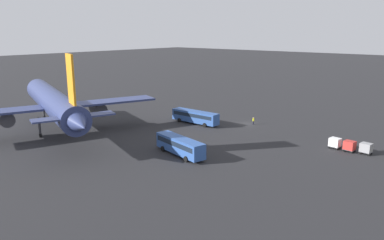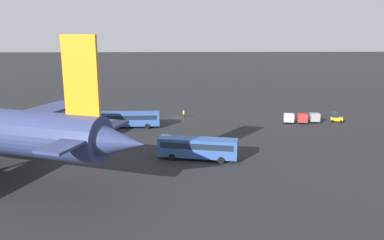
% 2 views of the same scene
% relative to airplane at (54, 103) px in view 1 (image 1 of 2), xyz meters
% --- Properties ---
extents(ground_plane, '(600.00, 600.00, 0.00)m').
position_rel_airplane_xyz_m(ground_plane, '(-27.13, -34.63, -6.85)').
color(ground_plane, '#232326').
extents(airplane, '(50.13, 43.33, 18.22)m').
position_rel_airplane_xyz_m(airplane, '(0.00, 0.00, 0.00)').
color(airplane, navy).
rests_on(airplane, ground).
extents(shuttle_bus_near, '(12.67, 3.16, 3.09)m').
position_rel_airplane_xyz_m(shuttle_bus_near, '(-17.36, -26.70, -4.99)').
color(shuttle_bus_near, '#2D5199').
rests_on(shuttle_bus_near, ground).
extents(shuttle_bus_far, '(12.02, 5.03, 3.20)m').
position_rel_airplane_xyz_m(shuttle_bus_far, '(-30.37, -6.94, -4.93)').
color(shuttle_bus_far, '#2D5199').
rests_on(shuttle_bus_far, ground).
extents(worker_person, '(0.38, 0.38, 1.74)m').
position_rel_airplane_xyz_m(worker_person, '(-28.54, -35.10, -5.98)').
color(worker_person, '#1E1E2D').
rests_on(worker_person, ground).
extents(cargo_cart_grey, '(2.18, 1.91, 2.06)m').
position_rel_airplane_xyz_m(cargo_cart_grey, '(-55.85, -29.28, -5.66)').
color(cargo_cart_grey, '#38383D').
rests_on(cargo_cart_grey, ground).
extents(cargo_cart_red, '(2.18, 1.91, 2.06)m').
position_rel_airplane_xyz_m(cargo_cart_red, '(-53.08, -28.77, -5.66)').
color(cargo_cart_red, '#38383D').
rests_on(cargo_cart_red, ground).
extents(cargo_cart_white, '(2.18, 1.91, 2.06)m').
position_rel_airplane_xyz_m(cargo_cart_white, '(-50.31, -28.96, -5.66)').
color(cargo_cart_white, '#38383D').
rests_on(cargo_cart_white, ground).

